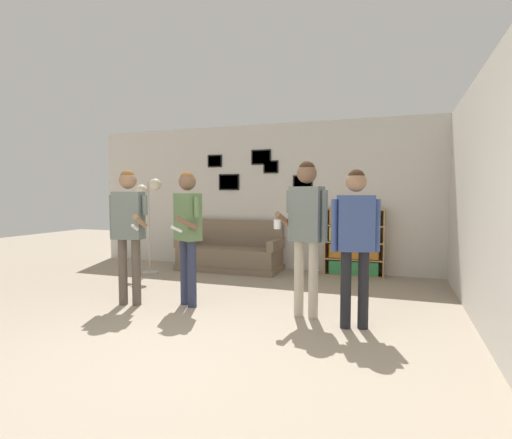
# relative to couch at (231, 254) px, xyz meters

# --- Properties ---
(ground_plane) EXTENTS (20.00, 20.00, 0.00)m
(ground_plane) POSITION_rel_couch_xyz_m (0.93, -4.07, -0.29)
(ground_plane) COLOR gray
(wall_back) EXTENTS (7.92, 0.08, 2.70)m
(wall_back) POSITION_rel_couch_xyz_m (0.93, 0.41, 1.06)
(wall_back) COLOR beige
(wall_back) RESTS_ON ground_plane
(wall_right) EXTENTS (0.06, 6.85, 2.70)m
(wall_right) POSITION_rel_couch_xyz_m (3.72, -1.84, 1.06)
(wall_right) COLOR beige
(wall_right) RESTS_ON ground_plane
(couch) EXTENTS (1.91, 0.80, 0.90)m
(couch) POSITION_rel_couch_xyz_m (0.00, 0.00, 0.00)
(couch) COLOR #7A6651
(couch) RESTS_ON ground_plane
(bookshelf) EXTENTS (0.99, 0.30, 1.15)m
(bookshelf) POSITION_rel_couch_xyz_m (2.21, 0.19, 0.28)
(bookshelf) COLOR #A87F51
(bookshelf) RESTS_ON ground_plane
(floor_lamp) EXTENTS (0.48, 0.28, 1.67)m
(floor_lamp) POSITION_rel_couch_xyz_m (-1.19, -0.83, 1.00)
(floor_lamp) COLOR #ADA89E
(floor_lamp) RESTS_ON ground_plane
(person_player_foreground_left) EXTENTS (0.54, 0.44, 1.70)m
(person_player_foreground_left) POSITION_rel_couch_xyz_m (-0.27, -2.61, 0.75)
(person_player_foreground_left) COLOR brown
(person_player_foreground_left) RESTS_ON ground_plane
(person_player_foreground_center) EXTENTS (0.44, 0.59, 1.68)m
(person_player_foreground_center) POSITION_rel_couch_xyz_m (0.44, -2.39, 0.74)
(person_player_foreground_center) COLOR #2D334C
(person_player_foreground_center) RESTS_ON ground_plane
(person_watcher_holding_cup) EXTENTS (0.56, 0.41, 1.76)m
(person_watcher_holding_cup) POSITION_rel_couch_xyz_m (1.93, -2.36, 0.80)
(person_watcher_holding_cup) COLOR #B7AD99
(person_watcher_holding_cup) RESTS_ON ground_plane
(person_spectator_near_bookshelf) EXTENTS (0.48, 0.29, 1.65)m
(person_spectator_near_bookshelf) POSITION_rel_couch_xyz_m (2.49, -2.57, 0.72)
(person_spectator_near_bookshelf) COLOR black
(person_spectator_near_bookshelf) RESTS_ON ground_plane
(drinking_cup) EXTENTS (0.09, 0.09, 0.11)m
(drinking_cup) POSITION_rel_couch_xyz_m (2.17, 0.19, 0.91)
(drinking_cup) COLOR red
(drinking_cup) RESTS_ON bookshelf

